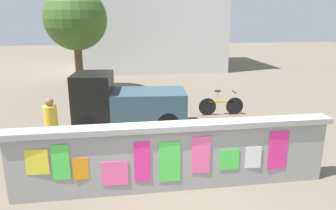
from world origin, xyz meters
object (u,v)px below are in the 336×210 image
object	(u,v)px
motorcycle	(238,134)
bicycle_far	(221,106)
person_walking	(51,121)
auto_rickshaw_truck	(124,102)
bicycle_near	(179,152)
tree_roadside	(76,20)

from	to	relation	value
motorcycle	bicycle_far	world-z (taller)	bicycle_far
motorcycle	bicycle_far	bearing A→B (deg)	80.26
bicycle_far	person_walking	distance (m)	6.29
motorcycle	auto_rickshaw_truck	bearing A→B (deg)	142.90
auto_rickshaw_truck	person_walking	bearing A→B (deg)	-133.32
motorcycle	bicycle_far	size ratio (longest dim) A/B	1.11
auto_rickshaw_truck	person_walking	distance (m)	2.79
auto_rickshaw_truck	motorcycle	distance (m)	3.87
motorcycle	bicycle_near	world-z (taller)	bicycle_near
bicycle_far	tree_roadside	size ratio (longest dim) A/B	0.34
bicycle_near	bicycle_far	bearing A→B (deg)	59.07
auto_rickshaw_truck	tree_roadside	world-z (taller)	tree_roadside
person_walking	motorcycle	bearing A→B (deg)	-3.34
auto_rickshaw_truck	motorcycle	size ratio (longest dim) A/B	1.96
auto_rickshaw_truck	person_walking	size ratio (longest dim) A/B	2.30
auto_rickshaw_truck	motorcycle	bearing A→B (deg)	-37.10
auto_rickshaw_truck	bicycle_far	xyz separation A→B (m)	(3.62, 0.89, -0.54)
bicycle_near	tree_roadside	xyz separation A→B (m)	(-3.33, 8.68, 3.11)
auto_rickshaw_truck	bicycle_near	bearing A→B (deg)	-67.26
bicycle_far	person_walking	world-z (taller)	person_walking
bicycle_near	bicycle_far	distance (m)	4.57
person_walking	tree_roadside	world-z (taller)	tree_roadside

